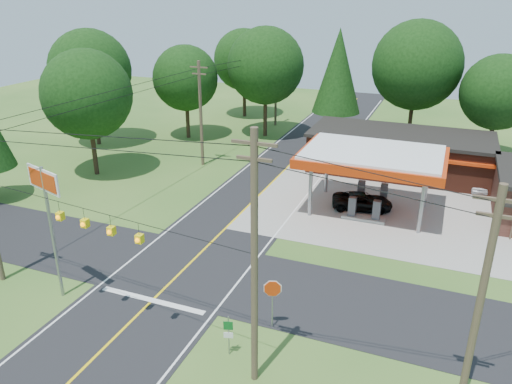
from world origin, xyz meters
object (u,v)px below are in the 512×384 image
at_px(sedan_car, 478,183).
at_px(octagonal_stop_sign, 273,292).
at_px(gas_canopy, 372,159).
at_px(big_stop_sign, 47,201).
at_px(suv_car, 362,202).

relative_size(sedan_car, octagonal_stop_sign, 1.25).
height_order(gas_canopy, big_stop_sign, big_stop_sign).
xyz_separation_m(sedan_car, octagonal_stop_sign, (-10.00, -24.34, 1.52)).
height_order(suv_car, octagonal_stop_sign, octagonal_stop_sign).
bearing_deg(big_stop_sign, octagonal_stop_sign, 7.90).
distance_m(gas_canopy, suv_car, 3.66).
xyz_separation_m(sedan_car, big_stop_sign, (-22.00, -26.01, 5.22)).
bearing_deg(octagonal_stop_sign, big_stop_sign, -172.10).
height_order(sedan_car, octagonal_stop_sign, octagonal_stop_sign).
bearing_deg(sedan_car, gas_canopy, -140.44).
relative_size(suv_car, big_stop_sign, 0.60).
relative_size(big_stop_sign, octagonal_stop_sign, 2.74).
bearing_deg(big_stop_sign, sedan_car, 49.78).
relative_size(suv_car, octagonal_stop_sign, 1.65).
bearing_deg(gas_canopy, suv_car, 166.29).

